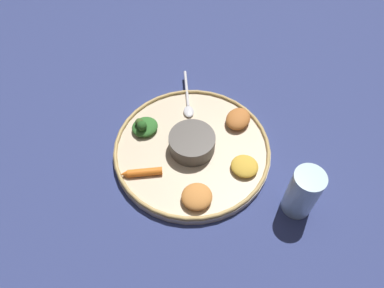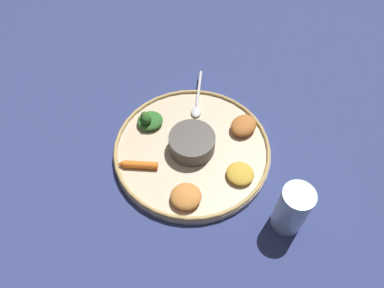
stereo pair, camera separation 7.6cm
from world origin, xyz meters
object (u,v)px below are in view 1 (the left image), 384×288
spoon (188,101)px  drinking_glass (302,195)px  center_bowl (192,142)px  carrot_near_spoon (142,172)px  greens_pile (144,126)px

spoon → drinking_glass: bearing=100.2°
center_bowl → drinking_glass: size_ratio=0.86×
spoon → carrot_near_spoon: carrot_near_spoon is taller
center_bowl → spoon: center_bowl is taller
spoon → carrot_near_spoon: (0.18, 0.13, 0.00)m
center_bowl → spoon: bearing=-115.1°
center_bowl → carrot_near_spoon: size_ratio=1.17×
carrot_near_spoon → drinking_glass: size_ratio=0.74×
drinking_glass → spoon: bearing=-79.8°
center_bowl → drinking_glass: bearing=118.5°
spoon → drinking_glass: 0.34m
center_bowl → drinking_glass: drinking_glass is taller
greens_pile → carrot_near_spoon: size_ratio=0.77×
center_bowl → spoon: 0.13m
carrot_near_spoon → drinking_glass: bearing=139.0°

